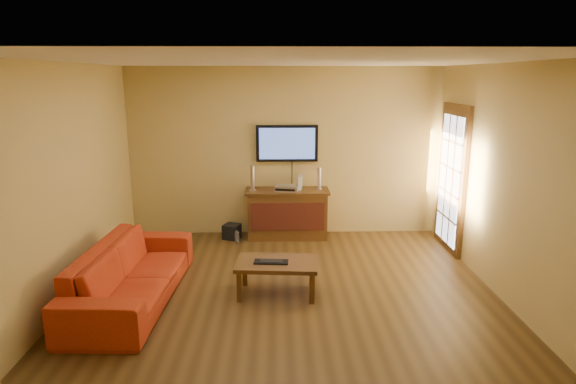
{
  "coord_description": "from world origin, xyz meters",
  "views": [
    {
      "loc": [
        -0.11,
        -5.19,
        2.54
      ],
      "look_at": [
        0.02,
        0.8,
        1.1
      ],
      "focal_mm": 30.0,
      "sensor_mm": 36.0,
      "label": 1
    }
  ],
  "objects_px": {
    "coffee_table": "(277,266)",
    "game_console": "(300,183)",
    "speaker_right": "(319,180)",
    "media_console": "(287,214)",
    "bottle": "(237,237)",
    "sofa": "(131,264)",
    "keyboard": "(271,262)",
    "subwoofer": "(232,232)",
    "television": "(287,143)",
    "speaker_left": "(253,179)",
    "av_receiver": "(287,188)"
  },
  "relations": [
    {
      "from": "coffee_table",
      "to": "game_console",
      "type": "distance_m",
      "value": 2.22
    },
    {
      "from": "coffee_table",
      "to": "speaker_right",
      "type": "height_order",
      "value": "speaker_right"
    },
    {
      "from": "media_console",
      "to": "bottle",
      "type": "xyz_separation_m",
      "value": [
        -0.79,
        -0.29,
        -0.3
      ]
    },
    {
      "from": "sofa",
      "to": "game_console",
      "type": "distance_m",
      "value": 3.07
    },
    {
      "from": "game_console",
      "to": "speaker_right",
      "type": "bearing_deg",
      "value": 11.02
    },
    {
      "from": "sofa",
      "to": "bottle",
      "type": "height_order",
      "value": "sofa"
    },
    {
      "from": "coffee_table",
      "to": "keyboard",
      "type": "distance_m",
      "value": 0.1
    },
    {
      "from": "subwoofer",
      "to": "bottle",
      "type": "bearing_deg",
      "value": -43.84
    },
    {
      "from": "television",
      "to": "coffee_table",
      "type": "distance_m",
      "value": 2.58
    },
    {
      "from": "sofa",
      "to": "media_console",
      "type": "bearing_deg",
      "value": -36.88
    },
    {
      "from": "game_console",
      "to": "bottle",
      "type": "relative_size",
      "value": 1.09
    },
    {
      "from": "subwoofer",
      "to": "sofa",
      "type": "bearing_deg",
      "value": -90.69
    },
    {
      "from": "speaker_left",
      "to": "speaker_right",
      "type": "distance_m",
      "value": 1.06
    },
    {
      "from": "television",
      "to": "keyboard",
      "type": "relative_size",
      "value": 2.4
    },
    {
      "from": "media_console",
      "to": "television",
      "type": "relative_size",
      "value": 1.34
    },
    {
      "from": "media_console",
      "to": "bottle",
      "type": "height_order",
      "value": "media_console"
    },
    {
      "from": "television",
      "to": "keyboard",
      "type": "bearing_deg",
      "value": -95.68
    },
    {
      "from": "media_console",
      "to": "coffee_table",
      "type": "bearing_deg",
      "value": -94.54
    },
    {
      "from": "game_console",
      "to": "keyboard",
      "type": "xyz_separation_m",
      "value": [
        -0.44,
        -2.15,
        -0.47
      ]
    },
    {
      "from": "av_receiver",
      "to": "keyboard",
      "type": "distance_m",
      "value": 2.13
    },
    {
      "from": "game_console",
      "to": "keyboard",
      "type": "height_order",
      "value": "game_console"
    },
    {
      "from": "coffee_table",
      "to": "bottle",
      "type": "xyz_separation_m",
      "value": [
        -0.63,
        1.81,
        -0.26
      ]
    },
    {
      "from": "television",
      "to": "subwoofer",
      "type": "bearing_deg",
      "value": -163.15
    },
    {
      "from": "keyboard",
      "to": "av_receiver",
      "type": "bearing_deg",
      "value": 83.9
    },
    {
      "from": "speaker_left",
      "to": "bottle",
      "type": "bearing_deg",
      "value": -132.65
    },
    {
      "from": "media_console",
      "to": "keyboard",
      "type": "bearing_deg",
      "value": -96.24
    },
    {
      "from": "television",
      "to": "sofa",
      "type": "height_order",
      "value": "television"
    },
    {
      "from": "coffee_table",
      "to": "bottle",
      "type": "relative_size",
      "value": 4.8
    },
    {
      "from": "coffee_table",
      "to": "speaker_right",
      "type": "relative_size",
      "value": 2.84
    },
    {
      "from": "television",
      "to": "game_console",
      "type": "xyz_separation_m",
      "value": [
        0.21,
        -0.19,
        -0.6
      ]
    },
    {
      "from": "sofa",
      "to": "game_console",
      "type": "height_order",
      "value": "game_console"
    },
    {
      "from": "speaker_left",
      "to": "bottle",
      "type": "relative_size",
      "value": 1.95
    },
    {
      "from": "av_receiver",
      "to": "bottle",
      "type": "relative_size",
      "value": 1.75
    },
    {
      "from": "media_console",
      "to": "television",
      "type": "bearing_deg",
      "value": 90.0
    },
    {
      "from": "speaker_left",
      "to": "subwoofer",
      "type": "bearing_deg",
      "value": -173.65
    },
    {
      "from": "sofa",
      "to": "av_receiver",
      "type": "height_order",
      "value": "sofa"
    },
    {
      "from": "bottle",
      "to": "speaker_left",
      "type": "bearing_deg",
      "value": 47.35
    },
    {
      "from": "bottle",
      "to": "coffee_table",
      "type": "bearing_deg",
      "value": -70.84
    },
    {
      "from": "media_console",
      "to": "speaker_left",
      "type": "distance_m",
      "value": 0.79
    },
    {
      "from": "av_receiver",
      "to": "keyboard",
      "type": "bearing_deg",
      "value": -83.92
    },
    {
      "from": "sofa",
      "to": "speaker_right",
      "type": "height_order",
      "value": "speaker_right"
    },
    {
      "from": "bottle",
      "to": "keyboard",
      "type": "height_order",
      "value": "keyboard"
    },
    {
      "from": "speaker_left",
      "to": "game_console",
      "type": "distance_m",
      "value": 0.76
    },
    {
      "from": "av_receiver",
      "to": "game_console",
      "type": "xyz_separation_m",
      "value": [
        0.22,
        0.07,
        0.07
      ]
    },
    {
      "from": "speaker_right",
      "to": "subwoofer",
      "type": "xyz_separation_m",
      "value": [
        -1.4,
        -0.08,
        -0.83
      ]
    },
    {
      "from": "game_console",
      "to": "media_console",
      "type": "bearing_deg",
      "value": -162.61
    },
    {
      "from": "speaker_left",
      "to": "game_console",
      "type": "xyz_separation_m",
      "value": [
        0.76,
        0.04,
        -0.07
      ]
    },
    {
      "from": "media_console",
      "to": "speaker_left",
      "type": "xyz_separation_m",
      "value": [
        -0.55,
        -0.02,
        0.58
      ]
    },
    {
      "from": "coffee_table",
      "to": "subwoofer",
      "type": "distance_m",
      "value": 2.18
    },
    {
      "from": "sofa",
      "to": "av_receiver",
      "type": "xyz_separation_m",
      "value": [
        1.83,
        2.17,
        0.38
      ]
    }
  ]
}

